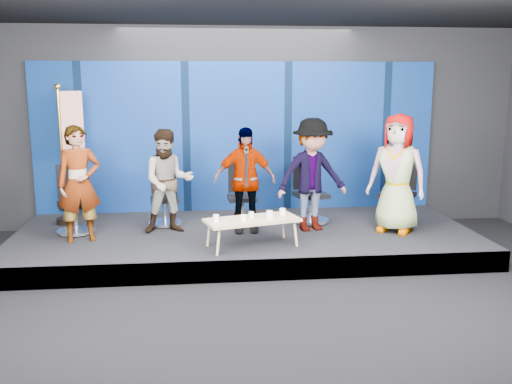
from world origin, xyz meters
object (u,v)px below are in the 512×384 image
mug_e (283,212)px  flag_stand (69,150)px  panelist_a (79,184)px  mug_b (243,218)px  mug_a (216,218)px  chair_d (310,201)px  chair_a (75,211)px  panelist_d (312,175)px  panelist_c (245,180)px  mug_c (251,215)px  chair_b (165,205)px  chair_e (398,201)px  mug_d (270,215)px  coffee_table (252,221)px  panelist_b (168,181)px  chair_c (242,204)px  panelist_e (397,174)px

mug_e → flag_stand: size_ratio=0.04×
panelist_a → mug_e: 2.93m
mug_b → mug_a: bearing=177.5°
mug_a → chair_d: bearing=41.9°
panelist_a → chair_d: bearing=-5.9°
chair_a → panelist_d: panelist_d is taller
panelist_c → mug_c: 0.85m
mug_c → mug_e: (0.46, 0.10, 0.01)m
flag_stand → chair_b: bearing=-40.7°
panelist_d → mug_b: panelist_d is taller
panelist_d → mug_e: size_ratio=17.23×
mug_c → mug_a: bearing=-161.2°
panelist_a → chair_e: (4.89, 0.48, -0.47)m
chair_d → mug_c: chair_d is taller
chair_b → panelist_c: panelist_c is taller
mug_d → coffee_table: bearing=175.1°
chair_d → coffee_table: bearing=-141.4°
panelist_b → chair_e: 3.67m
coffee_table → mug_c: size_ratio=16.58×
panelist_a → mug_e: panelist_a is taller
chair_d → chair_c: bearing=166.9°
panelist_c → chair_c: bearing=88.8°
chair_d → mug_b: size_ratio=11.74×
panelist_d → flag_stand: flag_stand is taller
chair_c → chair_d: size_ratio=0.93×
chair_a → panelist_b: size_ratio=0.65×
panelist_a → mug_c: 2.50m
coffee_table → chair_e: bearing=22.8°
chair_b → panelist_b: 0.69m
coffee_table → mug_e: mug_e is taller
chair_e → panelist_e: 0.74m
panelist_b → mug_c: 1.49m
panelist_a → panelist_e: panelist_e is taller
panelist_d → chair_e: size_ratio=1.55×
mug_b → mug_e: size_ratio=0.91×
chair_d → flag_stand: size_ratio=0.48×
coffee_table → mug_c: mug_c is taller
mug_a → panelist_c: bearing=63.3°
chair_b → panelist_e: 3.67m
chair_b → panelist_d: size_ratio=0.56×
chair_a → panelist_b: bearing=-22.9°
panelist_b → chair_e: (3.65, 0.13, -0.42)m
chair_d → panelist_e: 1.50m
mug_a → mug_d: bearing=7.2°
panelist_e → coffee_table: bearing=-129.1°
mug_b → chair_d: bearing=49.8°
panelist_e → coffee_table: panelist_e is taller
panelist_b → mug_e: 1.83m
mug_c → mug_e: mug_e is taller
panelist_e → flag_stand: 5.15m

